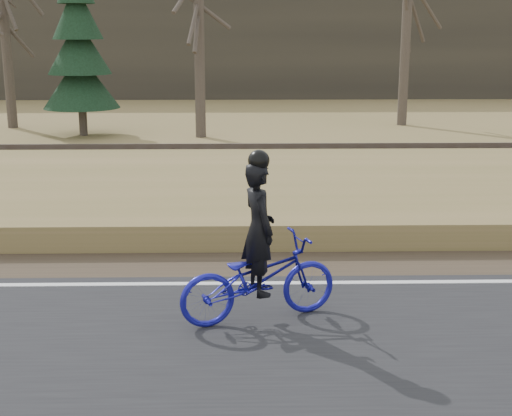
{
  "coord_description": "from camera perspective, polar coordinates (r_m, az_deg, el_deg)",
  "views": [
    {
      "loc": [
        -1.86,
        -9.41,
        3.6
      ],
      "look_at": [
        -1.65,
        0.5,
        1.1
      ],
      "focal_mm": 50.0,
      "sensor_mm": 36.0,
      "label": 1
    }
  ],
  "objects": [
    {
      "name": "conifer",
      "position": [
        25.38,
        -14.0,
        12.29
      ],
      "size": [
        2.6,
        2.6,
        6.25
      ],
      "color": "#4F453A",
      "rests_on": "ground"
    },
    {
      "name": "ground",
      "position": [
        10.25,
        9.41,
        -6.61
      ],
      "size": [
        120.0,
        120.0,
        0.0
      ],
      "primitive_type": "plane",
      "color": "olive",
      "rests_on": "ground"
    },
    {
      "name": "bare_tree_near_left",
      "position": [
        24.31,
        -4.58,
        13.71
      ],
      "size": [
        0.36,
        0.36,
        6.86
      ],
      "primitive_type": "cylinder",
      "color": "#4F453A",
      "rests_on": "ground"
    },
    {
      "name": "bare_tree_left",
      "position": [
        28.14,
        -19.51,
        14.06
      ],
      "size": [
        0.36,
        0.36,
        7.87
      ],
      "primitive_type": "cylinder",
      "color": "#4F453A",
      "rests_on": "ground"
    },
    {
      "name": "edge_line",
      "position": [
        10.41,
        9.23,
        -5.89
      ],
      "size": [
        120.0,
        0.12,
        0.01
      ],
      "primitive_type": "cube",
      "color": "silver",
      "rests_on": "road"
    },
    {
      "name": "bare_tree_center",
      "position": [
        27.96,
        12.0,
        15.16
      ],
      "size": [
        0.36,
        0.36,
        8.47
      ],
      "primitive_type": "cylinder",
      "color": "#4F453A",
      "rests_on": "ground"
    },
    {
      "name": "cyclist",
      "position": [
        8.82,
        0.21,
        -4.8
      ],
      "size": [
        2.15,
        1.34,
        2.15
      ],
      "rotation": [
        0.0,
        0.0,
        1.91
      ],
      "color": "#161591",
      "rests_on": "road"
    },
    {
      "name": "railroad",
      "position": [
        17.78,
        4.84,
        4.15
      ],
      "size": [
        120.0,
        2.4,
        0.29
      ],
      "color": "black",
      "rests_on": "ballast"
    },
    {
      "name": "shoulder",
      "position": [
        11.35,
        8.33,
        -4.38
      ],
      "size": [
        120.0,
        1.6,
        0.04
      ],
      "primitive_type": "cube",
      "color": "#473A2B",
      "rests_on": "ground"
    },
    {
      "name": "road",
      "position": [
        8.0,
        12.71,
        -12.73
      ],
      "size": [
        120.0,
        6.0,
        0.06
      ],
      "primitive_type": "cube",
      "color": "black",
      "rests_on": "ground"
    },
    {
      "name": "treeline_backdrop",
      "position": [
        39.46,
        1.55,
        13.27
      ],
      "size": [
        120.0,
        4.0,
        6.0
      ],
      "primitive_type": "cube",
      "color": "#383328",
      "rests_on": "ground"
    },
    {
      "name": "embankment",
      "position": [
        14.15,
        6.4,
        0.24
      ],
      "size": [
        120.0,
        5.0,
        0.44
      ],
      "primitive_type": "cube",
      "color": "olive",
      "rests_on": "ground"
    },
    {
      "name": "ballast",
      "position": [
        17.83,
        4.82,
        3.19
      ],
      "size": [
        120.0,
        3.0,
        0.45
      ],
      "primitive_type": "cube",
      "color": "slate",
      "rests_on": "ground"
    }
  ]
}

